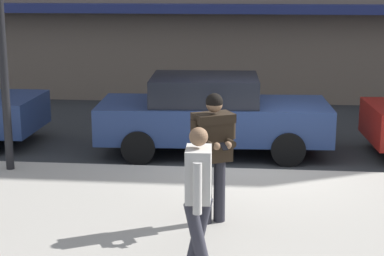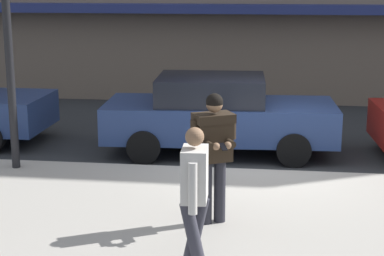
% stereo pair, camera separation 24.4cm
% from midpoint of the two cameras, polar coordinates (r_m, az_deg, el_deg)
% --- Properties ---
extents(ground_plane, '(80.00, 80.00, 0.00)m').
position_cam_midpoint_polar(ground_plane, '(11.58, 6.81, -4.04)').
color(ground_plane, '#2B2D30').
extents(sidewalk, '(32.00, 5.30, 0.14)m').
position_cam_midpoint_polar(sidewalk, '(8.92, 13.05, -9.22)').
color(sidewalk, '#A8A399').
rests_on(sidewalk, ground).
extents(curb_paint_line, '(28.00, 0.12, 0.01)m').
position_cam_midpoint_polar(curb_paint_line, '(11.66, 11.75, -4.09)').
color(curb_paint_line, silver).
rests_on(curb_paint_line, ground).
extents(parked_sedan_mid, '(4.59, 2.11, 1.54)m').
position_cam_midpoint_polar(parked_sedan_mid, '(12.67, 2.87, 1.26)').
color(parked_sedan_mid, navy).
rests_on(parked_sedan_mid, ground).
extents(man_texting_on_phone, '(0.63, 0.65, 1.81)m').
position_cam_midpoint_polar(man_texting_on_phone, '(8.57, 2.75, -1.46)').
color(man_texting_on_phone, '#23232B').
rests_on(man_texting_on_phone, sidewalk).
extents(pedestrian_in_light_coat, '(0.34, 0.60, 1.70)m').
position_cam_midpoint_polar(pedestrian_in_light_coat, '(7.18, 1.21, -5.62)').
color(pedestrian_in_light_coat, '#33333D').
rests_on(pedestrian_in_light_coat, sidewalk).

